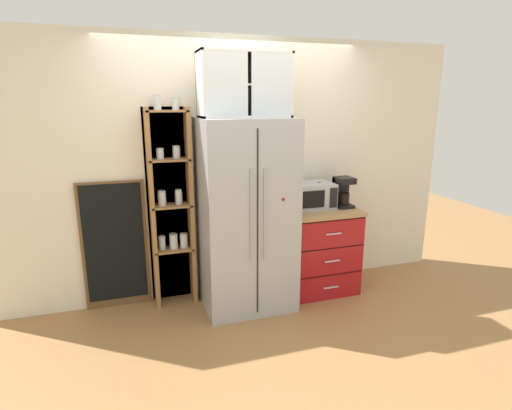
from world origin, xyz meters
TOP-DOWN VIEW (x-y plane):
  - ground_plane at (0.00, 0.00)m, footprint 10.48×10.48m
  - wall_back_cream at (0.00, 0.40)m, footprint 4.80×0.10m
  - refrigerator at (0.00, 0.00)m, footprint 0.84×0.72m
  - pantry_shelf_column at (-0.66, 0.30)m, footprint 0.44×0.24m
  - counter_cabinet at (0.81, 0.07)m, footprint 0.74×0.60m
  - microwave at (0.72, 0.11)m, footprint 0.44×0.33m
  - coffee_maker at (1.06, 0.07)m, footprint 0.17×0.20m
  - mug_cream at (0.82, 0.10)m, footprint 0.11×0.07m
  - mug_navy at (0.82, 0.13)m, footprint 0.12×0.08m
  - bottle_clear at (0.81, 0.12)m, footprint 0.07×0.07m
  - bottle_amber at (0.81, 0.02)m, footprint 0.07×0.07m
  - upper_cabinet at (0.00, 0.05)m, footprint 0.81×0.32m
  - chalkboard_menu at (-1.20, 0.33)m, footprint 0.60×0.04m

SIDE VIEW (x-z plane):
  - ground_plane at x=0.00m, z-range 0.00..0.00m
  - counter_cabinet at x=0.81m, z-range 0.00..0.89m
  - chalkboard_menu at x=-1.20m, z-range 0.00..1.24m
  - refrigerator at x=0.00m, z-range 0.00..1.80m
  - mug_navy at x=0.82m, z-range 0.88..0.98m
  - mug_cream at x=0.82m, z-range 0.88..0.98m
  - pantry_shelf_column at x=-0.66m, z-range -0.02..1.99m
  - bottle_amber at x=0.81m, z-range 0.87..1.12m
  - bottle_clear at x=0.81m, z-range 0.87..1.13m
  - microwave at x=0.72m, z-range 0.88..1.14m
  - coffee_maker at x=1.06m, z-range 0.88..1.19m
  - wall_back_cream at x=0.00m, z-range 0.00..2.55m
  - upper_cabinet at x=0.00m, z-range 1.80..2.36m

